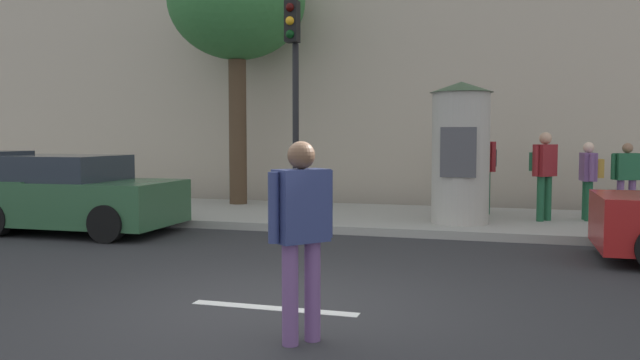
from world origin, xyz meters
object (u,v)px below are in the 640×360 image
object	(u,v)px
traffic_light	(294,74)
pedestrian_in_dark_shirt	(300,222)
street_tree	(237,3)
pedestrian_tallest	(589,174)
poster_column	(461,152)
pedestrian_near_pole	(626,173)
parked_car_silver	(62,195)
pedestrian_with_bag	(483,163)
pedestrian_in_light_jacket	(544,168)

from	to	relation	value
traffic_light	pedestrian_in_dark_shirt	world-z (taller)	traffic_light
street_tree	pedestrian_in_dark_shirt	xyz separation A→B (m)	(4.61, -9.07, -3.88)
traffic_light	pedestrian_tallest	world-z (taller)	traffic_light
poster_column	pedestrian_near_pole	bearing A→B (deg)	30.35
poster_column	pedestrian_tallest	bearing A→B (deg)	24.98
poster_column	parked_car_silver	bearing A→B (deg)	-162.31
traffic_light	street_tree	world-z (taller)	street_tree
traffic_light	pedestrian_tallest	distance (m)	5.99
traffic_light	pedestrian_tallest	xyz separation A→B (m)	(5.34, 1.99, -1.87)
traffic_light	pedestrian_with_bag	distance (m)	4.53
pedestrian_in_dark_shirt	pedestrian_tallest	xyz separation A→B (m)	(3.14, 8.18, 0.01)
pedestrian_in_dark_shirt	traffic_light	bearing A→B (deg)	109.53
pedestrian_in_dark_shirt	pedestrian_tallest	size ratio (longest dim) A/B	1.14
pedestrian_in_light_jacket	parked_car_silver	distance (m)	9.11
street_tree	pedestrian_in_light_jacket	world-z (taller)	street_tree
poster_column	pedestrian_in_dark_shirt	size ratio (longest dim) A/B	1.52
pedestrian_tallest	parked_car_silver	world-z (taller)	pedestrian_tallest
traffic_light	poster_column	xyz separation A→B (m)	(2.98, 0.89, -1.43)
pedestrian_in_dark_shirt	parked_car_silver	world-z (taller)	pedestrian_in_dark_shirt
street_tree	pedestrian_in_dark_shirt	world-z (taller)	street_tree
street_tree	pedestrian_near_pole	world-z (taller)	street_tree
pedestrian_in_dark_shirt	poster_column	bearing A→B (deg)	83.65
pedestrian_in_light_jacket	street_tree	bearing A→B (deg)	170.06
traffic_light	pedestrian_with_bag	bearing A→B (deg)	37.39
pedestrian_in_dark_shirt	parked_car_silver	bearing A→B (deg)	142.44
traffic_light	pedestrian_near_pole	size ratio (longest dim) A/B	2.74
pedestrian_with_bag	traffic_light	bearing A→B (deg)	-142.61
pedestrian_with_bag	pedestrian_in_light_jacket	bearing A→B (deg)	-37.05
poster_column	pedestrian_with_bag	bearing A→B (deg)	78.17
poster_column	pedestrian_with_bag	distance (m)	1.71
traffic_light	pedestrian_near_pole	world-z (taller)	traffic_light
pedestrian_in_dark_shirt	pedestrian_tallest	world-z (taller)	pedestrian_in_dark_shirt
traffic_light	poster_column	size ratio (longest dim) A/B	1.55
street_tree	pedestrian_in_dark_shirt	distance (m)	10.89
pedestrian_tallest	pedestrian_in_light_jacket	distance (m)	0.91
street_tree	pedestrian_with_bag	distance (m)	6.85
pedestrian_in_dark_shirt	pedestrian_in_light_jacket	bearing A→B (deg)	73.69
poster_column	street_tree	size ratio (longest dim) A/B	0.42
poster_column	pedestrian_near_pole	world-z (taller)	poster_column
pedestrian_tallest	poster_column	bearing A→B (deg)	-155.02
pedestrian_in_dark_shirt	pedestrian_with_bag	bearing A→B (deg)	82.60
pedestrian_in_dark_shirt	pedestrian_in_light_jacket	world-z (taller)	pedestrian_in_light_jacket
traffic_light	street_tree	bearing A→B (deg)	130.03
pedestrian_in_light_jacket	traffic_light	bearing A→B (deg)	-159.66
traffic_light	pedestrian_with_bag	size ratio (longest dim) A/B	2.33
pedestrian_with_bag	pedestrian_tallest	bearing A→B (deg)	-15.55
pedestrian_with_bag	pedestrian_near_pole	bearing A→B (deg)	3.49
pedestrian_in_light_jacket	parked_car_silver	world-z (taller)	pedestrian_in_light_jacket
street_tree	parked_car_silver	world-z (taller)	street_tree
pedestrian_near_pole	pedestrian_in_light_jacket	bearing A→B (deg)	-146.85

